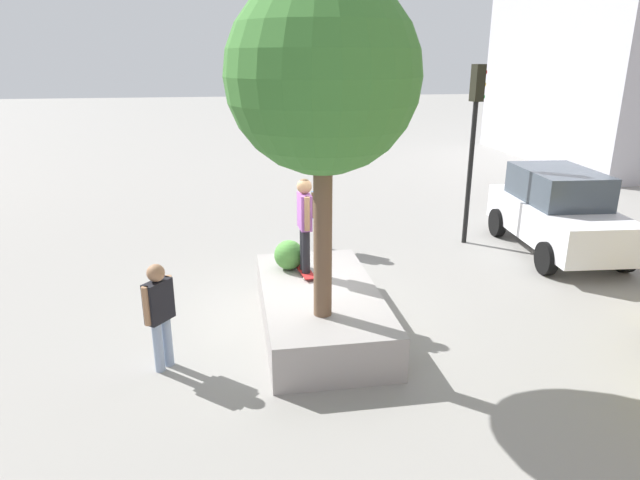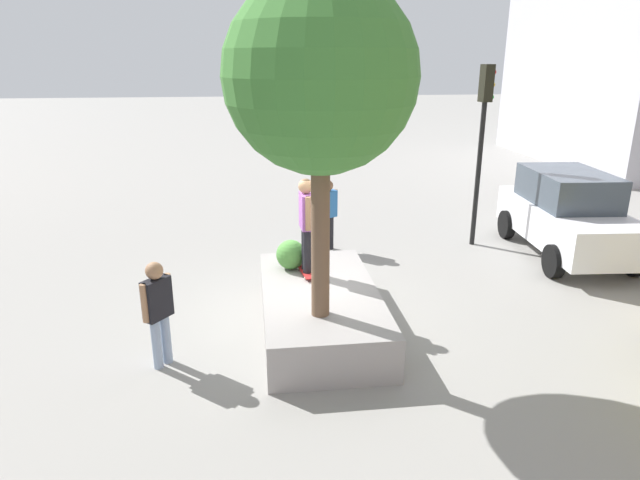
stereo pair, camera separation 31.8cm
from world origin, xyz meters
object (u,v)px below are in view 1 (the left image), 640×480
police_car (558,211)px  traffic_light_median (474,124)px  bystander_watching (159,310)px  skateboarder (305,219)px  passerby_with_bag (321,210)px  planter_ledge (320,308)px  plaza_tree (323,78)px  skateboard (305,271)px

police_car → traffic_light_median: (-0.98, -1.87, 1.99)m
traffic_light_median → bystander_watching: traffic_light_median is taller
skateboarder → passerby_with_bag: (-3.36, 0.85, -0.78)m
bystander_watching → traffic_light_median: bearing=125.5°
police_car → passerby_with_bag: (-1.01, -5.61, 0.00)m
skateboarder → police_car: 6.92m
planter_ledge → plaza_tree: size_ratio=0.79×
planter_ledge → skateboarder: 1.62m
planter_ledge → passerby_with_bag: bearing=170.4°
plaza_tree → bystander_watching: size_ratio=2.89×
police_car → bystander_watching: size_ratio=2.60×
traffic_light_median → planter_ledge: bearing=-47.6°
skateboarder → passerby_with_bag: size_ratio=0.98×
skateboarder → bystander_watching: 3.04m
skateboarder → passerby_with_bag: skateboarder is taller
planter_ledge → traffic_light_median: traffic_light_median is taller
plaza_tree → traffic_light_median: bearing=137.8°
traffic_light_median → skateboarder: bearing=-54.1°
planter_ledge → police_car: bearing=116.0°
police_car → skateboarder: bearing=-70.1°
passerby_with_bag → bystander_watching: bearing=-33.0°
skateboard → traffic_light_median: size_ratio=0.19×
skateboard → police_car: (-2.35, 6.47, 0.23)m
skateboard → skateboarder: skateboarder is taller
skateboard → bystander_watching: (1.66, -2.41, 0.20)m
skateboard → traffic_light_median: 6.09m
passerby_with_bag → police_car: bearing=79.8°
skateboard → passerby_with_bag: (-3.36, 0.85, 0.23)m
police_car → traffic_light_median: 2.90m
plaza_tree → police_car: 8.25m
plaza_tree → police_car: (-4.03, 6.42, -3.26)m
planter_ledge → passerby_with_bag: 4.20m
passerby_with_bag → planter_ledge: bearing=-9.6°
planter_ledge → plaza_tree: 4.03m
police_car → planter_ledge: bearing=-64.0°
planter_ledge → passerby_with_bag: size_ratio=2.21×
plaza_tree → traffic_light_median: 6.88m
police_car → passerby_with_bag: bearing=-100.2°
skateboarder → police_car: (-2.35, 6.47, -0.78)m
planter_ledge → police_car: police_car is taller
police_car → passerby_with_bag: size_ratio=2.51×
police_car → bystander_watching: bearing=-65.7°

